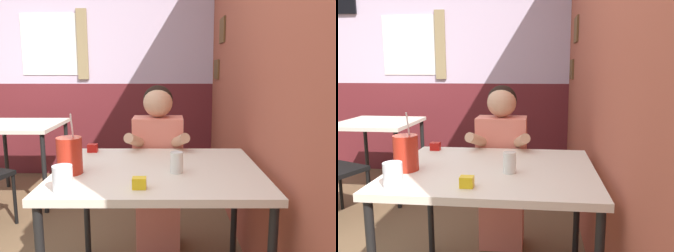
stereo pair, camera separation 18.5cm
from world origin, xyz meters
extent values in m
cube|color=#9E4C38|center=(1.34, 1.33, 1.35)|extent=(0.06, 4.67, 2.70)
cube|color=brown|center=(1.30, 2.00, 1.63)|extent=(0.02, 0.26, 0.23)
cube|color=brown|center=(1.30, 2.31, 1.27)|extent=(0.02, 0.30, 0.20)
cube|color=silver|center=(0.00, 2.70, 1.90)|extent=(5.62, 0.06, 1.60)
cube|color=maroon|center=(0.00, 2.70, 0.55)|extent=(5.62, 0.06, 1.10)
cube|color=white|center=(-0.59, 2.66, 1.55)|extent=(0.65, 0.01, 0.69)
cube|color=#937F56|center=(-0.20, 2.65, 1.55)|extent=(0.12, 0.02, 0.79)
cube|color=beige|center=(0.73, 0.44, 0.74)|extent=(1.06, 0.85, 0.04)
cylinder|color=black|center=(0.24, 0.82, 0.36)|extent=(0.04, 0.04, 0.72)
cylinder|color=black|center=(1.22, 0.82, 0.36)|extent=(0.04, 0.04, 0.72)
cube|color=beige|center=(-0.63, 1.87, 0.74)|extent=(0.74, 0.73, 0.04)
cylinder|color=black|center=(-0.30, 1.54, 0.36)|extent=(0.04, 0.04, 0.72)
cylinder|color=black|center=(-0.96, 2.20, 0.36)|extent=(0.04, 0.04, 0.72)
cylinder|color=black|center=(-0.30, 2.20, 0.36)|extent=(0.04, 0.04, 0.72)
cylinder|color=black|center=(-0.82, 1.46, 0.21)|extent=(0.03, 0.03, 0.42)
cylinder|color=black|center=(-0.48, 1.33, 0.21)|extent=(0.03, 0.03, 0.42)
cube|color=#EA7F6B|center=(0.71, 0.99, 0.23)|extent=(0.31, 0.20, 0.46)
cube|color=#EA7F6B|center=(0.71, 0.99, 0.70)|extent=(0.34, 0.20, 0.48)
sphere|color=black|center=(0.71, 1.02, 1.06)|extent=(0.20, 0.20, 0.20)
sphere|color=tan|center=(0.71, 0.99, 1.04)|extent=(0.20, 0.20, 0.20)
cylinder|color=tan|center=(0.58, 0.85, 0.81)|extent=(0.14, 0.27, 0.15)
cylinder|color=tan|center=(0.85, 0.85, 0.81)|extent=(0.14, 0.27, 0.15)
cylinder|color=#B22819|center=(0.30, 0.35, 0.85)|extent=(0.12, 0.12, 0.18)
cylinder|color=white|center=(0.32, 0.35, 0.99)|extent=(0.01, 0.04, 0.14)
cylinder|color=silver|center=(0.34, 0.10, 0.81)|extent=(0.08, 0.08, 0.11)
cylinder|color=silver|center=(0.83, 0.36, 0.81)|extent=(0.06, 0.06, 0.11)
cube|color=#B7140F|center=(0.31, 0.77, 0.78)|extent=(0.06, 0.04, 0.05)
cube|color=yellow|center=(0.66, 0.13, 0.78)|extent=(0.06, 0.04, 0.05)
camera|label=1|loc=(0.78, -1.22, 1.27)|focal=35.00mm
camera|label=2|loc=(0.97, -1.21, 1.27)|focal=35.00mm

